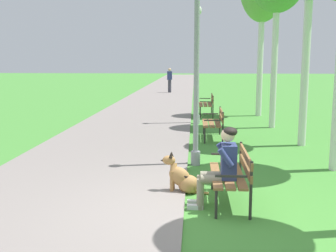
{
  "coord_description": "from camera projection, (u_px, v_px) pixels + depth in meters",
  "views": [
    {
      "loc": [
        0.02,
        -5.89,
        2.25
      ],
      "look_at": [
        -0.53,
        2.52,
        0.9
      ],
      "focal_mm": 44.86,
      "sensor_mm": 36.0,
      "label": 1
    }
  ],
  "objects": [
    {
      "name": "ground_plane",
      "position": [
        193.0,
        214.0,
        6.16
      ],
      "size": [
        120.0,
        120.0,
        0.0
      ],
      "primitive_type": "plane",
      "color": "#478E38"
    },
    {
      "name": "park_bench_near",
      "position": [
        234.0,
        171.0,
        6.55
      ],
      "size": [
        0.55,
        1.5,
        0.85
      ],
      "color": "olive",
      "rests_on": "ground"
    },
    {
      "name": "park_bench_mid",
      "position": [
        215.0,
        121.0,
        11.86
      ],
      "size": [
        0.55,
        1.5,
        0.85
      ],
      "color": "olive",
      "rests_on": "ground"
    },
    {
      "name": "lamp_post_near",
      "position": [
        196.0,
        72.0,
        8.69
      ],
      "size": [
        0.24,
        0.24,
        3.84
      ],
      "color": "gray",
      "rests_on": "ground"
    },
    {
      "name": "pedestrian_distant",
      "position": [
        170.0,
        80.0,
        27.82
      ],
      "size": [
        0.32,
        0.22,
        1.65
      ],
      "color": "#383842",
      "rests_on": "ground"
    },
    {
      "name": "dog_shepherd",
      "position": [
        183.0,
        178.0,
        7.08
      ],
      "size": [
        0.83,
        0.33,
        0.71
      ],
      "color": "#B27F47",
      "rests_on": "ground"
    },
    {
      "name": "lamp_post_mid",
      "position": [
        198.0,
        64.0,
        14.43
      ],
      "size": [
        0.24,
        0.24,
        4.03
      ],
      "color": "gray",
      "rests_on": "ground"
    },
    {
      "name": "person_seated_on_near_bench",
      "position": [
        221.0,
        164.0,
        6.32
      ],
      "size": [
        0.74,
        0.49,
        1.25
      ],
      "color": "gray",
      "rests_on": "ground"
    },
    {
      "name": "paved_path",
      "position": [
        166.0,
        90.0,
        29.94
      ],
      "size": [
        3.9,
        60.0,
        0.04
      ],
      "primitive_type": "cube",
      "color": "gray",
      "rests_on": "ground"
    },
    {
      "name": "park_bench_far",
      "position": [
        208.0,
        103.0,
        16.72
      ],
      "size": [
        0.55,
        1.5,
        0.85
      ],
      "color": "olive",
      "rests_on": "ground"
    }
  ]
}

